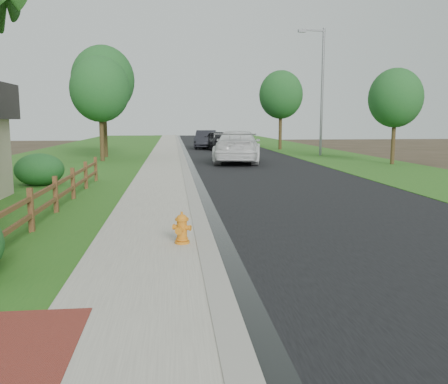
{
  "coord_description": "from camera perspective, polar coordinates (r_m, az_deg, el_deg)",
  "views": [
    {
      "loc": [
        -0.27,
        -6.15,
        2.65
      ],
      "look_at": [
        0.87,
        4.37,
        1.06
      ],
      "focal_mm": 38.0,
      "sensor_mm": 36.0,
      "label": 1
    }
  ],
  "objects": [
    {
      "name": "wet_gutter",
      "position": [
        41.24,
        -4.79,
        4.89
      ],
      "size": [
        0.5,
        90.0,
        0.0
      ],
      "primitive_type": "cube",
      "color": "black",
      "rests_on": "road"
    },
    {
      "name": "sidewalk",
      "position": [
        41.23,
        -7.09,
        4.9
      ],
      "size": [
        2.2,
        90.0,
        0.1
      ],
      "primitive_type": "cube",
      "color": "gray",
      "rests_on": "ground"
    },
    {
      "name": "dark_car_far",
      "position": [
        45.5,
        -2.2,
        6.35
      ],
      "size": [
        2.55,
        5.44,
        1.72
      ],
      "primitive_type": "imported",
      "rotation": [
        0.0,
        0.0,
        -0.14
      ],
      "color": "black",
      "rests_on": "road"
    },
    {
      "name": "tree_mid_right",
      "position": [
        43.98,
        6.86,
        11.53
      ],
      "size": [
        3.94,
        3.94,
        7.14
      ],
      "color": "#392517",
      "rests_on": "ground"
    },
    {
      "name": "lawn_near",
      "position": [
        41.95,
        -16.86,
        4.62
      ],
      "size": [
        9.0,
        90.0,
        0.04
      ],
      "primitive_type": "cube",
      "color": "#235A19",
      "rests_on": "ground"
    },
    {
      "name": "fire_hydrant",
      "position": [
        9.98,
        -5.09,
        -4.44
      ],
      "size": [
        0.44,
        0.36,
        0.67
      ],
      "color": "orange",
      "rests_on": "sidewalk"
    },
    {
      "name": "grass_strip",
      "position": [
        41.31,
        -9.73,
        4.82
      ],
      "size": [
        1.6,
        90.0,
        0.06
      ],
      "primitive_type": "cube",
      "color": "#235A19",
      "rests_on": "ground"
    },
    {
      "name": "ranch_fence",
      "position": [
        13.14,
        -20.8,
        -0.89
      ],
      "size": [
        0.12,
        16.92,
        1.1
      ],
      "color": "#4B2519",
      "rests_on": "ground"
    },
    {
      "name": "verge_far",
      "position": [
        42.88,
        9.78,
        4.94
      ],
      "size": [
        6.0,
        90.0,
        0.04
      ],
      "primitive_type": "cube",
      "color": "#235A19",
      "rests_on": "ground"
    },
    {
      "name": "road",
      "position": [
        41.52,
        0.55,
        4.93
      ],
      "size": [
        8.0,
        90.0,
        0.02
      ],
      "primitive_type": "cube",
      "color": "black",
      "rests_on": "ground"
    },
    {
      "name": "brick_patch",
      "position": [
        6.08,
        -25.27,
        -17.57
      ],
      "size": [
        1.6,
        2.4,
        0.11
      ],
      "primitive_type": "cube",
      "color": "maroon",
      "rests_on": "ground"
    },
    {
      "name": "dark_car_mid",
      "position": [
        43.47,
        -0.81,
        6.27
      ],
      "size": [
        2.9,
        5.44,
        1.76
      ],
      "primitive_type": "imported",
      "rotation": [
        0.0,
        0.0,
        3.31
      ],
      "color": "black",
      "rests_on": "road"
    },
    {
      "name": "tree_mid_left",
      "position": [
        35.62,
        -14.35,
        12.87
      ],
      "size": [
        4.44,
        4.44,
        7.93
      ],
      "color": "#392517",
      "rests_on": "ground"
    },
    {
      "name": "white_suv",
      "position": [
        30.09,
        1.67,
        5.47
      ],
      "size": [
        4.02,
        7.3,
        2.0
      ],
      "primitive_type": "imported",
      "rotation": [
        0.0,
        0.0,
        2.96
      ],
      "color": "white",
      "rests_on": "road"
    },
    {
      "name": "ground",
      "position": [
        6.7,
        -3.5,
        -14.75
      ],
      "size": [
        120.0,
        120.0,
        0.0
      ],
      "primitive_type": "plane",
      "color": "#332C1C"
    },
    {
      "name": "streetlight",
      "position": [
        36.71,
        11.5,
        12.55
      ],
      "size": [
        2.15,
        0.59,
        9.35
      ],
      "color": "gray",
      "rests_on": "ground"
    },
    {
      "name": "tree_near_left",
      "position": [
        32.01,
        -14.7,
        11.85
      ],
      "size": [
        3.8,
        3.8,
        6.73
      ],
      "color": "#392517",
      "rests_on": "ground"
    },
    {
      "name": "shrub_d",
      "position": [
        20.79,
        -21.32,
        2.52
      ],
      "size": [
        2.55,
        2.55,
        1.34
      ],
      "primitive_type": "ellipsoid",
      "rotation": [
        0.0,
        0.0,
        -0.38
      ],
      "color": "#19471F",
      "rests_on": "ground"
    },
    {
      "name": "curb",
      "position": [
        41.23,
        -5.27,
        4.94
      ],
      "size": [
        0.4,
        90.0,
        0.12
      ],
      "primitive_type": "cube",
      "color": "gray",
      "rests_on": "ground"
    },
    {
      "name": "tree_near_right",
      "position": [
        30.52,
        19.93,
        10.57
      ],
      "size": [
        3.2,
        3.2,
        5.75
      ],
      "color": "#392517",
      "rests_on": "ground"
    }
  ]
}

